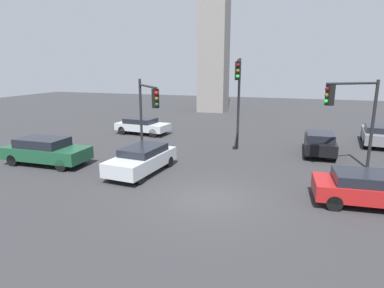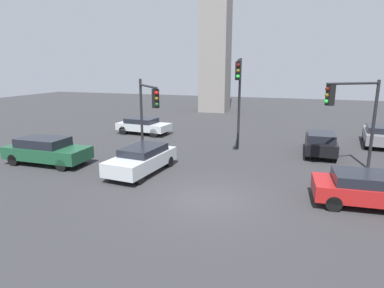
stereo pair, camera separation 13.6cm
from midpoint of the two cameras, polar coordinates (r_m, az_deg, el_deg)
name	(u,v)px [view 2 (the right image)]	position (r m, az deg, el deg)	size (l,w,h in m)	color
ground_plane	(207,199)	(13.77, 2.93, -9.48)	(92.71, 92.71, 0.00)	#2D2D30
traffic_light_0	(352,107)	(18.36, 26.24, 5.87)	(2.67, 1.84, 4.69)	black
traffic_light_1	(148,104)	(19.00, -7.42, 6.89)	(2.46, 2.83, 4.60)	black
traffic_light_2	(239,86)	(20.06, 8.34, 9.88)	(0.69, 3.34, 5.83)	black
car_0	(143,125)	(26.73, -8.34, 3.23)	(4.37, 2.26, 1.28)	#ADB2B7
car_1	(142,159)	(16.96, -8.46, -2.58)	(2.24, 4.50, 1.35)	#ADB2B7
car_2	(46,150)	(19.95, -23.80, -0.99)	(4.71, 1.94, 1.49)	#19472D
car_3	(320,143)	(21.72, 21.60, 0.21)	(1.74, 4.13, 1.39)	black
car_4	(370,189)	(14.62, 28.80, -6.83)	(4.39, 2.22, 1.32)	maroon
car_6	(379,135)	(26.01, 29.92, 1.42)	(2.27, 4.49, 1.40)	slate
skyline_tower	(216,4)	(40.59, 4.32, 23.12)	(3.20, 3.20, 24.48)	gray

